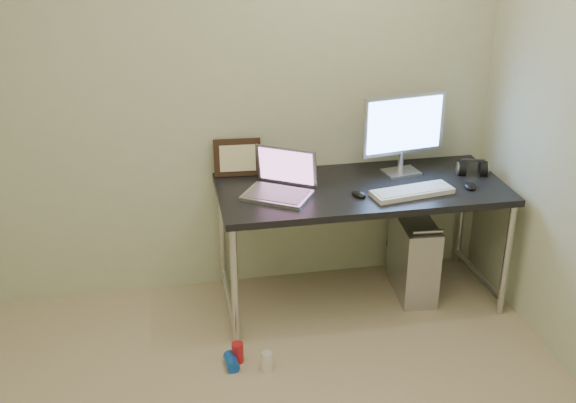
{
  "coord_description": "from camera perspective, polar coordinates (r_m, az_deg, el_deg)",
  "views": [
    {
      "loc": [
        -0.27,
        -2.28,
        2.37
      ],
      "look_at": [
        0.36,
        1.04,
        0.85
      ],
      "focal_mm": 45.0,
      "sensor_mm": 36.0,
      "label": 1
    }
  ],
  "objects": [
    {
      "name": "laptop",
      "position": [
        4.03,
        -0.57,
        1.41
      ],
      "size": [
        0.46,
        0.44,
        0.25
      ],
      "rotation": [
        0.0,
        0.0,
        -0.56
      ],
      "color": "silver",
      "rests_on": "desk"
    },
    {
      "name": "mouse_right",
      "position": [
        4.24,
        14.18,
        1.27
      ],
      "size": [
        0.08,
        0.11,
        0.04
      ],
      "primitive_type": "ellipsoid",
      "rotation": [
        0.0,
        0.0,
        -0.19
      ],
      "color": "black",
      "rests_on": "desk"
    },
    {
      "name": "headphones",
      "position": [
        4.45,
        14.35,
        2.52
      ],
      "size": [
        0.19,
        0.11,
        0.12
      ],
      "rotation": [
        0.0,
        0.0,
        -0.27
      ],
      "color": "black",
      "rests_on": "desk"
    },
    {
      "name": "cable_a",
      "position": [
        4.67,
        8.19,
        -1.0
      ],
      "size": [
        0.01,
        0.16,
        0.69
      ],
      "primitive_type": "cylinder",
      "rotation": [
        0.21,
        0.0,
        0.0
      ],
      "color": "black",
      "rests_on": "ground"
    },
    {
      "name": "keyboard",
      "position": [
        4.09,
        9.78,
        0.75
      ],
      "size": [
        0.48,
        0.23,
        0.03
      ],
      "primitive_type": "cube",
      "rotation": [
        0.0,
        0.0,
        0.17
      ],
      "color": "silver",
      "rests_on": "desk"
    },
    {
      "name": "desk",
      "position": [
        4.19,
        5.82,
        0.27
      ],
      "size": [
        1.65,
        0.72,
        0.75
      ],
      "color": "black",
      "rests_on": "ground"
    },
    {
      "name": "tower_computer",
      "position": [
        4.51,
        9.85,
        -4.27
      ],
      "size": [
        0.24,
        0.48,
        0.52
      ],
      "rotation": [
        0.0,
        0.0,
        -0.07
      ],
      "color": "#ADADB2",
      "rests_on": "ground"
    },
    {
      "name": "can_white",
      "position": [
        3.87,
        -1.68,
        -12.53
      ],
      "size": [
        0.07,
        0.07,
        0.11
      ],
      "primitive_type": "cylinder",
      "rotation": [
        0.0,
        0.0,
        0.15
      ],
      "color": "white",
      "rests_on": "ground"
    },
    {
      "name": "monitor",
      "position": [
        4.29,
        9.13,
        5.77
      ],
      "size": [
        0.52,
        0.18,
        0.49
      ],
      "rotation": [
        0.0,
        0.0,
        0.16
      ],
      "color": "silver",
      "rests_on": "desk"
    },
    {
      "name": "cable_b",
      "position": [
        4.69,
        9.3,
        -1.23
      ],
      "size": [
        0.02,
        0.11,
        0.71
      ],
      "primitive_type": "cylinder",
      "rotation": [
        0.14,
        0.0,
        0.09
      ],
      "color": "black",
      "rests_on": "ground"
    },
    {
      "name": "picture_frame",
      "position": [
        4.27,
        -4.02,
        3.5
      ],
      "size": [
        0.28,
        0.1,
        0.22
      ],
      "primitive_type": "cube",
      "rotation": [
        -0.21,
        0.0,
        -0.06
      ],
      "color": "black",
      "rests_on": "desk"
    },
    {
      "name": "can_blue",
      "position": [
        3.91,
        -4.49,
        -12.5
      ],
      "size": [
        0.08,
        0.13,
        0.07
      ],
      "primitive_type": "cylinder",
      "rotation": [
        1.57,
        0.0,
        0.08
      ],
      "color": "blue",
      "rests_on": "ground"
    },
    {
      "name": "can_red",
      "position": [
        3.93,
        -4.0,
        -11.83
      ],
      "size": [
        0.09,
        0.09,
        0.11
      ],
      "primitive_type": "cylinder",
      "rotation": [
        0.0,
        0.0,
        -0.49
      ],
      "color": "red",
      "rests_on": "ground"
    },
    {
      "name": "wall_back",
      "position": [
        4.19,
        -6.76,
        8.57
      ],
      "size": [
        3.5,
        0.02,
        2.5
      ],
      "primitive_type": "cube",
      "color": "beige",
      "rests_on": "ground"
    },
    {
      "name": "mouse_left",
      "position": [
        4.03,
        5.62,
        0.7
      ],
      "size": [
        0.09,
        0.12,
        0.04
      ],
      "primitive_type": "ellipsoid",
      "rotation": [
        0.0,
        0.0,
        0.31
      ],
      "color": "black",
      "rests_on": "desk"
    },
    {
      "name": "webcam",
      "position": [
        4.29,
        0.4,
        3.23
      ],
      "size": [
        0.04,
        0.03,
        0.11
      ],
      "rotation": [
        0.0,
        0.0,
        0.05
      ],
      "color": "silver",
      "rests_on": "desk"
    }
  ]
}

